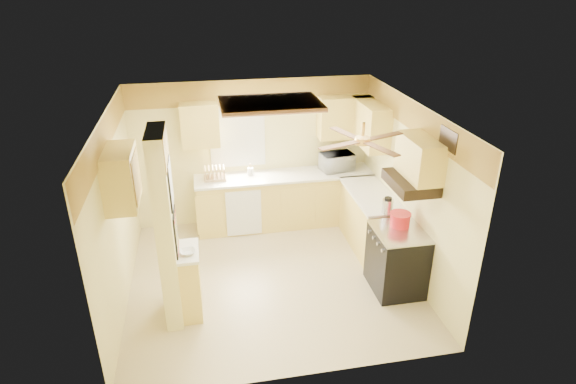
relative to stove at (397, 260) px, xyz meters
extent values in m
plane|color=tan|center=(-1.67, 0.55, -0.46)|extent=(4.00, 4.00, 0.00)
plane|color=white|center=(-1.67, 0.55, 2.04)|extent=(4.00, 4.00, 0.00)
plane|color=#EBDE8F|center=(-1.67, 2.45, 0.79)|extent=(4.00, 0.00, 4.00)
plane|color=#EBDE8F|center=(-1.67, -1.35, 0.79)|extent=(4.00, 0.00, 4.00)
plane|color=#EBDE8F|center=(-3.67, 0.55, 0.79)|extent=(0.00, 3.80, 3.80)
plane|color=#EBDE8F|center=(0.33, 0.55, 0.79)|extent=(0.00, 3.80, 3.80)
cube|color=gold|center=(-1.67, 2.43, 1.84)|extent=(4.00, 0.02, 0.40)
cube|color=#EBDE8F|center=(-3.02, 0.00, 0.79)|extent=(0.20, 0.70, 2.50)
cube|color=#E3C864|center=(-2.80, 0.00, -0.01)|extent=(0.25, 0.55, 0.90)
cube|color=white|center=(-2.80, 0.00, 0.46)|extent=(0.28, 0.58, 0.04)
cube|color=#E3C864|center=(-1.17, 2.15, -0.01)|extent=(3.00, 0.60, 0.90)
cube|color=#E3C864|center=(0.03, 1.15, -0.01)|extent=(0.60, 1.40, 0.90)
cube|color=white|center=(-1.17, 2.14, 0.46)|extent=(3.04, 0.64, 0.04)
cube|color=white|center=(0.02, 1.15, 0.46)|extent=(0.64, 1.44, 0.04)
cube|color=white|center=(-1.92, 1.84, -0.03)|extent=(0.58, 0.02, 0.80)
cube|color=white|center=(-1.92, 2.44, 1.09)|extent=(0.92, 0.02, 1.02)
cube|color=white|center=(-1.92, 2.44, 1.09)|extent=(0.80, 0.02, 0.90)
cube|color=#E3C864|center=(-2.52, 2.27, 1.39)|extent=(0.60, 0.35, 0.70)
cube|color=#E3C864|center=(-0.12, 2.27, 1.39)|extent=(0.90, 0.35, 0.70)
cube|color=#E3C864|center=(0.16, 1.80, 1.39)|extent=(0.35, 1.00, 0.70)
cube|color=#E3C864|center=(-3.49, 0.30, 1.39)|extent=(0.35, 0.75, 0.70)
cube|color=#E3C864|center=(0.16, 0.00, 1.49)|extent=(0.35, 0.76, 0.52)
cube|color=black|center=(0.00, 0.00, -0.01)|extent=(0.65, 0.76, 0.90)
cube|color=silver|center=(0.00, 0.00, 0.44)|extent=(0.66, 0.77, 0.02)
cylinder|color=silver|center=(-0.33, -0.25, 0.34)|extent=(0.03, 0.05, 0.05)
cylinder|color=silver|center=(-0.33, -0.08, 0.34)|extent=(0.03, 0.05, 0.05)
cylinder|color=silver|center=(-0.33, 0.08, 0.34)|extent=(0.03, 0.05, 0.05)
cylinder|color=silver|center=(-0.33, 0.25, 0.34)|extent=(0.03, 0.05, 0.05)
cube|color=black|center=(0.07, 0.00, 1.16)|extent=(0.50, 0.76, 0.14)
cube|color=black|center=(-2.91, 0.00, 1.39)|extent=(0.02, 0.42, 0.57)
cube|color=white|center=(-2.90, 0.00, 1.39)|extent=(0.01, 0.37, 0.52)
cube|color=black|center=(-2.91, 0.00, 0.74)|extent=(0.02, 0.42, 0.57)
cube|color=yellow|center=(-2.90, 0.00, 0.74)|extent=(0.01, 0.37, 0.52)
cube|color=brown|center=(-1.57, 1.05, 2.00)|extent=(1.35, 0.95, 0.06)
cube|color=white|center=(-1.57, 1.05, 1.97)|extent=(1.15, 0.75, 0.02)
cylinder|color=gold|center=(-0.67, -0.15, 1.96)|extent=(0.04, 0.04, 0.16)
cylinder|color=gold|center=(-0.67, -0.15, 1.82)|extent=(0.18, 0.18, 0.08)
cube|color=brown|center=(-0.37, -0.04, 1.82)|extent=(0.55, 0.28, 0.01)
cube|color=brown|center=(-0.78, 0.15, 1.82)|extent=(0.28, 0.55, 0.01)
cube|color=brown|center=(-0.97, -0.26, 1.82)|extent=(0.55, 0.28, 0.01)
cube|color=brown|center=(-0.56, -0.45, 1.82)|extent=(0.28, 0.55, 0.01)
cube|color=black|center=(0.31, -0.35, 1.84)|extent=(0.02, 0.40, 0.25)
imported|color=white|center=(-0.25, 2.18, 0.63)|extent=(0.60, 0.45, 0.30)
imported|color=white|center=(-2.79, -0.08, 0.50)|extent=(0.21, 0.21, 0.05)
cylinder|color=red|center=(0.05, 0.14, 0.54)|extent=(0.27, 0.27, 0.17)
cylinder|color=red|center=(0.05, 0.14, 0.64)|extent=(0.29, 0.29, 0.02)
cylinder|color=silver|center=(0.00, 0.48, 0.58)|extent=(0.16, 0.16, 0.21)
cylinder|color=black|center=(0.00, 0.48, 0.71)|extent=(0.11, 0.11, 0.03)
cube|color=tan|center=(-2.34, 2.17, 0.50)|extent=(0.36, 0.27, 0.04)
cube|color=tan|center=(-2.49, 2.17, 0.58)|extent=(0.02, 0.24, 0.21)
cube|color=tan|center=(-2.43, 2.17, 0.58)|extent=(0.02, 0.24, 0.21)
cube|color=tan|center=(-2.37, 2.17, 0.58)|extent=(0.02, 0.24, 0.21)
cube|color=tan|center=(-2.31, 2.17, 0.58)|extent=(0.02, 0.24, 0.21)
cube|color=tan|center=(-2.25, 2.17, 0.58)|extent=(0.02, 0.24, 0.21)
cube|color=tan|center=(-2.19, 2.17, 0.58)|extent=(0.02, 0.24, 0.21)
cylinder|color=white|center=(-2.43, 2.17, 0.58)|extent=(0.01, 0.21, 0.21)
cylinder|color=white|center=(-2.31, 2.17, 0.58)|extent=(0.01, 0.21, 0.21)
cylinder|color=white|center=(-1.75, 2.23, 0.54)|extent=(0.10, 0.10, 0.13)
cylinder|color=tan|center=(-1.73, 2.23, 0.58)|extent=(0.01, 0.01, 0.20)
cylinder|color=tan|center=(-1.75, 2.25, 0.58)|extent=(0.01, 0.01, 0.20)
cylinder|color=tan|center=(-1.76, 2.23, 0.58)|extent=(0.01, 0.01, 0.20)
cylinder|color=tan|center=(-1.74, 2.21, 0.58)|extent=(0.01, 0.01, 0.20)
camera|label=1|loc=(-2.53, -5.23, 3.64)|focal=30.00mm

